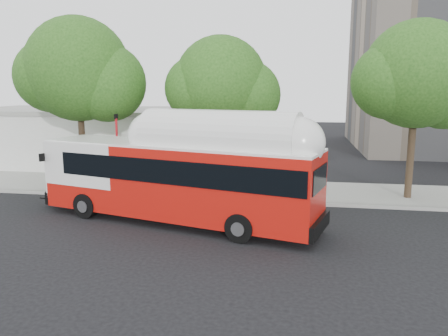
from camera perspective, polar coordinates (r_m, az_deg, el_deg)
The scene contains 10 objects.
ground at distance 18.94m, azimuth -0.54°, elevation -7.43°, with size 120.00×120.00×0.00m, color black.
sidewalk at distance 25.12m, azimuth 2.02°, elevation -2.78°, with size 60.00×5.00×0.15m, color gray.
curb_strip at distance 22.62m, azimuth 1.17°, elevation -4.27°, with size 60.00×0.30×0.15m, color gray.
red_curb_segment at distance 23.22m, azimuth -6.19°, elevation -3.92°, with size 10.00×0.32×0.16m, color maroon.
street_tree_left at distance 26.08m, azimuth -17.50°, elevation 11.69°, with size 6.67×5.80×9.74m.
street_tree_mid at distance 24.11m, azimuth 0.55°, elevation 10.65°, with size 5.75×5.00×8.62m.
street_tree_right at distance 24.45m, azimuth 24.82°, elevation 10.52°, with size 6.21×5.40×9.18m.
low_commercial_bldg at distance 36.27m, azimuth -18.87°, elevation 4.06°, with size 16.20×10.20×4.25m.
transit_bus at distance 18.97m, azimuth -6.04°, elevation -1.67°, with size 13.54×5.92×3.96m.
signal_pole at distance 24.30m, azimuth -13.72°, elevation 1.77°, with size 0.13×0.42×4.44m.
Camera 1 is at (3.12, -17.76, 5.79)m, focal length 35.00 mm.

